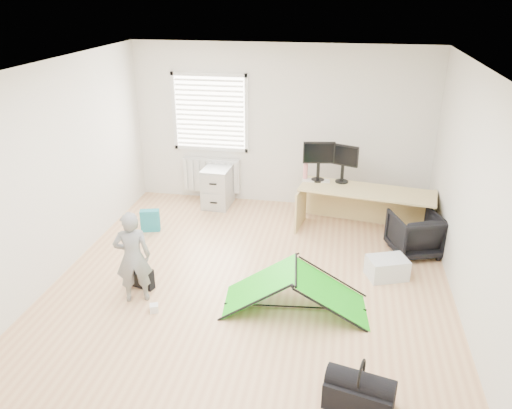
% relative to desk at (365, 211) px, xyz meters
% --- Properties ---
extents(ground, '(5.50, 5.50, 0.00)m').
position_rel_desk_xyz_m(ground, '(-1.45, -1.83, -0.34)').
color(ground, tan).
rests_on(ground, ground).
extents(back_wall, '(5.00, 0.02, 2.70)m').
position_rel_desk_xyz_m(back_wall, '(-1.45, 0.92, 1.01)').
color(back_wall, silver).
rests_on(back_wall, ground).
extents(window, '(1.20, 0.06, 1.20)m').
position_rel_desk_xyz_m(window, '(-2.65, 0.88, 1.21)').
color(window, silver).
rests_on(window, back_wall).
extents(radiator, '(1.00, 0.12, 0.60)m').
position_rel_desk_xyz_m(radiator, '(-2.65, 0.84, 0.11)').
color(radiator, silver).
rests_on(radiator, back_wall).
extents(desk, '(2.09, 0.95, 0.69)m').
position_rel_desk_xyz_m(desk, '(0.00, 0.00, 0.00)').
color(desk, tan).
rests_on(desk, ground).
extents(filing_cabinet, '(0.47, 0.61, 0.69)m').
position_rel_desk_xyz_m(filing_cabinet, '(-2.47, 0.58, 0.00)').
color(filing_cabinet, '#AFB3B5').
rests_on(filing_cabinet, ground).
extents(monitor_left, '(0.50, 0.19, 0.47)m').
position_rel_desk_xyz_m(monitor_left, '(-0.76, 0.27, 0.58)').
color(monitor_left, black).
rests_on(monitor_left, desk).
extents(monitor_right, '(0.47, 0.26, 0.45)m').
position_rel_desk_xyz_m(monitor_right, '(-0.39, 0.27, 0.57)').
color(monitor_right, black).
rests_on(monitor_right, desk).
extents(keyboard, '(0.44, 0.17, 0.02)m').
position_rel_desk_xyz_m(keyboard, '(-0.79, 0.25, 0.35)').
color(keyboard, beige).
rests_on(keyboard, desk).
extents(thermos, '(0.09, 0.09, 0.26)m').
position_rel_desk_xyz_m(thermos, '(-0.96, 0.28, 0.47)').
color(thermos, '#D37679').
rests_on(thermos, desk).
extents(office_chair, '(0.83, 0.84, 0.60)m').
position_rel_desk_xyz_m(office_chair, '(0.68, -0.59, -0.04)').
color(office_chair, black).
rests_on(office_chair, ground).
extents(person, '(0.50, 0.41, 1.16)m').
position_rel_desk_xyz_m(person, '(-2.75, -2.37, 0.24)').
color(person, gray).
rests_on(person, ground).
extents(kite, '(1.75, 0.91, 0.52)m').
position_rel_desk_xyz_m(kite, '(-0.84, -2.22, -0.08)').
color(kite, '#17C512').
rests_on(kite, ground).
extents(storage_crate, '(0.58, 0.50, 0.28)m').
position_rel_desk_xyz_m(storage_crate, '(0.27, -1.33, -0.20)').
color(storage_crate, silver).
rests_on(storage_crate, ground).
extents(tote_bag, '(0.31, 0.20, 0.34)m').
position_rel_desk_xyz_m(tote_bag, '(-3.26, -0.58, -0.17)').
color(tote_bag, teal).
rests_on(tote_bag, ground).
extents(laptop_bag, '(0.37, 0.21, 0.27)m').
position_rel_desk_xyz_m(laptop_bag, '(-2.80, -2.10, -0.21)').
color(laptop_bag, black).
rests_on(laptop_bag, ground).
extents(white_box, '(0.12, 0.12, 0.10)m').
position_rel_desk_xyz_m(white_box, '(-2.45, -2.59, -0.29)').
color(white_box, silver).
rests_on(white_box, ground).
extents(duffel_bag, '(0.66, 0.44, 0.27)m').
position_rel_desk_xyz_m(duffel_bag, '(-0.11, -3.63, -0.21)').
color(duffel_bag, black).
rests_on(duffel_bag, ground).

